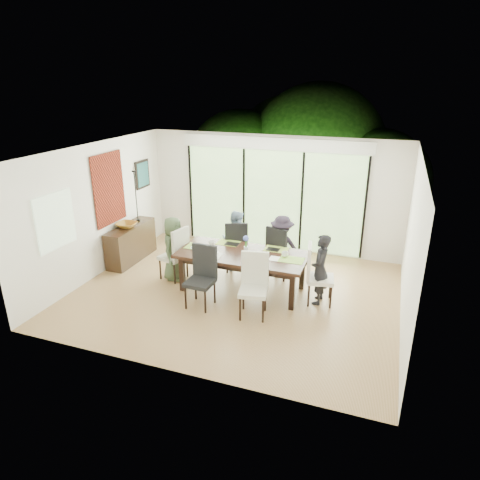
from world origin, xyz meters
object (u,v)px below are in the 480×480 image
(laptop, at_px, (200,249))
(chair_left_end, at_px, (173,253))
(cup_a, at_px, (212,243))
(table_top, at_px, (243,255))
(sideboard, at_px, (131,243))
(person_far_left, at_px, (236,241))
(cup_b, at_px, (248,254))
(chair_far_left, at_px, (236,245))
(person_far_right, at_px, (282,247))
(vase, at_px, (246,250))
(cup_c, at_px, (285,254))
(chair_near_left, at_px, (200,278))
(bowl, at_px, (127,225))
(chair_right_end, at_px, (321,274))
(person_left_end, at_px, (174,248))
(chair_near_right, at_px, (253,287))
(chair_far_right, at_px, (282,251))
(person_right_end, at_px, (320,269))

(laptop, bearing_deg, chair_left_end, 141.39)
(cup_a, bearing_deg, table_top, -12.09)
(sideboard, bearing_deg, person_far_left, 7.62)
(laptop, height_order, cup_b, cup_b)
(chair_far_left, relative_size, laptop, 3.33)
(person_far_right, distance_m, cup_a, 1.43)
(chair_left_end, bearing_deg, vase, 105.59)
(person_far_right, height_order, cup_c, person_far_right)
(vase, height_order, sideboard, vase)
(chair_near_left, relative_size, bowl, 2.61)
(chair_right_end, xyz_separation_m, person_far_right, (-0.95, 0.83, 0.10))
(table_top, xyz_separation_m, person_left_end, (-1.48, 0.00, -0.08))
(cup_b, height_order, cup_c, cup_c)
(person_far_right, distance_m, sideboard, 3.41)
(person_far_left, xyz_separation_m, vase, (0.50, -0.78, 0.17))
(table_top, distance_m, chair_far_left, 0.98)
(vase, bearing_deg, chair_right_end, -1.97)
(chair_right_end, bearing_deg, chair_left_end, 79.62)
(chair_left_end, height_order, chair_near_right, same)
(chair_far_right, height_order, person_far_right, person_far_right)
(person_left_end, xyz_separation_m, person_right_end, (2.96, 0.00, 0.00))
(chair_near_left, height_order, bowl, chair_near_left)
(chair_left_end, relative_size, sideboard, 0.78)
(cup_b, bearing_deg, chair_right_end, 4.24)
(chair_near_right, distance_m, person_right_end, 1.31)
(vase, xyz_separation_m, cup_b, (0.10, -0.15, -0.01))
(chair_left_end, distance_m, person_far_right, 2.21)
(chair_near_left, bearing_deg, table_top, 62.11)
(chair_left_end, xyz_separation_m, chair_near_left, (1.00, -0.87, 0.00))
(chair_left_end, height_order, person_far_right, person_far_right)
(chair_far_right, bearing_deg, person_far_right, 107.74)
(chair_left_end, relative_size, person_far_right, 0.85)
(table_top, relative_size, bowl, 5.69)
(cup_c, bearing_deg, cup_b, -162.90)
(person_far_right, xyz_separation_m, cup_a, (-1.25, -0.68, 0.16))
(sideboard, bearing_deg, chair_near_right, -22.48)
(vase, height_order, cup_c, vase)
(cup_a, height_order, cup_b, cup_a)
(laptop, bearing_deg, person_far_right, 3.73)
(chair_near_right, bearing_deg, person_far_right, 77.37)
(chair_far_left, xyz_separation_m, bowl, (-2.39, -0.44, 0.31))
(table_top, xyz_separation_m, cup_b, (0.15, -0.10, 0.08))
(chair_far_right, bearing_deg, laptop, 51.90)
(chair_far_left, height_order, person_far_right, person_far_right)
(table_top, bearing_deg, person_left_end, 180.00)
(person_far_left, xyz_separation_m, person_far_right, (1.00, 0.00, 0.00))
(person_left_end, height_order, cup_c, person_left_end)
(person_far_left, bearing_deg, chair_near_left, 90.00)
(person_right_end, bearing_deg, chair_far_right, -133.43)
(cup_c, bearing_deg, chair_right_end, -8.13)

